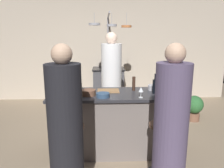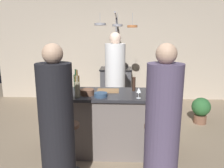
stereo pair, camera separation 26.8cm
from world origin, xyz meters
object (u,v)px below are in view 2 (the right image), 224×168
Objects in this scene: mixing_bowl_wooden at (87,92)px; mixing_bowl_steel at (154,88)px; pepper_mill at (134,84)px; wine_bottle_dark at (154,87)px; potted_plant at (201,109)px; wine_bottle_amber at (77,83)px; wine_glass_near_right_guest at (67,86)px; guest_right at (162,133)px; wine_bottle_white at (77,89)px; mixing_bowl_blue at (101,95)px; stove_range at (116,85)px; wine_bottle_green at (76,81)px; bar_stool_right at (154,149)px; wine_glass_near_left_guest at (61,87)px; chef at (115,84)px; cutting_board at (108,91)px; bar_stool_left at (70,147)px; guest_left at (57,131)px; wine_glass_by_chef at (139,91)px.

mixing_bowl_wooden is 1.14× the size of mixing_bowl_steel.
wine_bottle_dark reaches higher than pepper_mill.
potted_plant is 2.56m from wine_bottle_amber.
mixing_bowl_wooden and mixing_bowl_steel have the same top height.
wine_bottle_dark is 1.96× the size of wine_glass_near_right_guest.
guest_right is 5.57× the size of wine_bottle_white.
pepper_mill is at bearing 36.33° from mixing_bowl_blue.
wine_bottle_white is at bearing -147.55° from potted_plant.
stove_range is 2.50m from wine_bottle_amber.
mixing_bowl_wooden is at bearing -58.09° from wine_bottle_green.
mixing_bowl_blue reaches higher than bar_stool_right.
chef is at bearing 54.90° from wine_glass_near_left_guest.
wine_glass_near_left_guest is 0.84× the size of mixing_bowl_steel.
guest_right is (0.01, -0.38, 0.39)m from bar_stool_right.
cutting_board is 0.54m from wine_bottle_white.
bar_stool_left is 3.92× the size of mixing_bowl_steel.
guest_right is 1.27m from cutting_board.
guest_left is at bearing -136.40° from potted_plant.
wine_bottle_white is at bearing -169.98° from mixing_bowl_blue.
wine_glass_near_right_guest is at bearing 140.78° from guest_right.
guest_right is at bearing -60.99° from cutting_board.
wine_glass_near_left_guest is (-0.65, -0.18, 0.10)m from cutting_board.
guest_left is 0.97m from wine_glass_near_left_guest.
wine_bottle_amber is at bearing -175.26° from pepper_mill.
wine_bottle_white is 1.51× the size of mixing_bowl_wooden.
wine_bottle_amber reaches higher than wine_glass_by_chef.
mixing_bowl_steel is at bearing 15.01° from mixing_bowl_wooden.
cutting_board is at bearing -91.38° from stove_range.
wine_glass_by_chef is at bearing 23.35° from bar_stool_left.
wine_glass_near_right_guest is at bearing -146.48° from wine_bottle_amber.
potted_plant is 1.81× the size of wine_bottle_dark.
wine_glass_by_chef is (0.86, 0.37, 0.63)m from bar_stool_left.
mixing_bowl_steel is (1.12, 0.77, 0.56)m from bar_stool_left.
wine_bottle_dark is (1.09, 0.58, 0.63)m from bar_stool_left.
wine_bottle_dark is 1.25m from wine_glass_near_right_guest.
bar_stool_right is at bearing -33.17° from wine_bottle_amber.
wine_glass_near_left_guest is at bearing 171.41° from wine_glass_by_chef.
wine_glass_near_right_guest is at bearing 167.35° from wine_glass_by_chef.
bar_stool_left is at bearing -99.03° from stove_range.
potted_plant is 3.00× the size of mixing_bowl_steel.
wine_glass_by_chef is (0.88, 0.75, 0.24)m from guest_left.
bar_stool_right is 2.11× the size of wine_bottle_amber.
wine_glass_near_right_guest is at bearing 130.80° from wine_bottle_white.
bar_stool_right is 1.01m from pepper_mill.
cutting_board is at bearing 59.04° from bar_stool_left.
chef is 12.12× the size of wine_glass_by_chef.
wine_bottle_amber reaches higher than bar_stool_right.
wine_glass_near_left_guest is at bearing 112.55° from bar_stool_left.
chef is 2.60× the size of bar_stool_left.
wine_bottle_white is (-0.47, -1.21, 0.19)m from chef.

